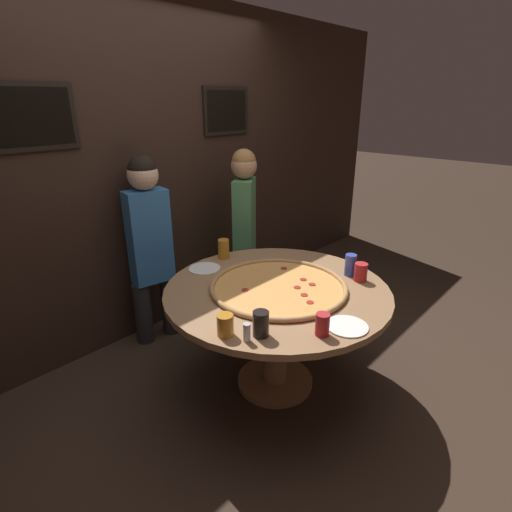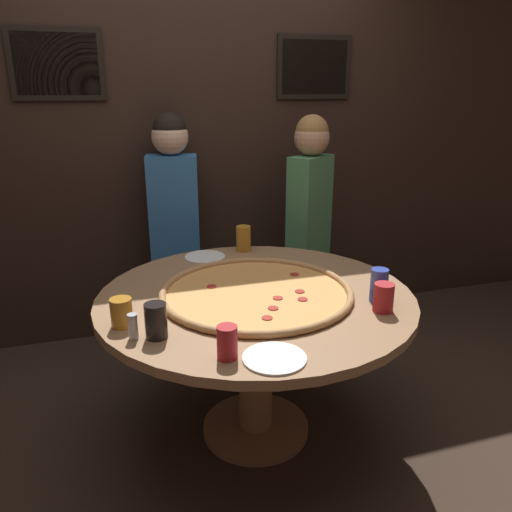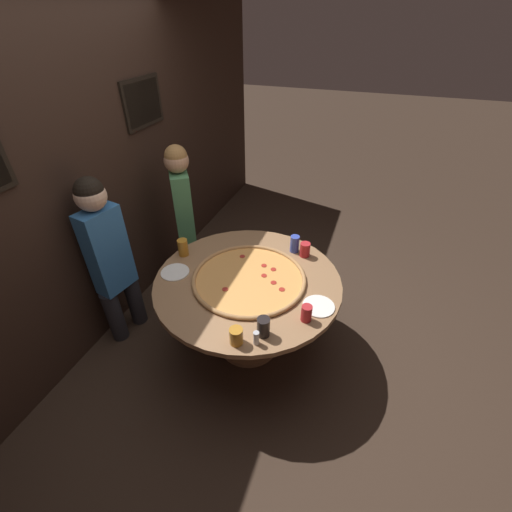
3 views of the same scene
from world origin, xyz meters
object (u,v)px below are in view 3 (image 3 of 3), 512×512
at_px(diner_far_left, 108,254).
at_px(white_plate_left_side, 319,306).
at_px(drink_cup_beside_pizza, 236,336).
at_px(drink_cup_far_left, 305,250).
at_px(drink_cup_by_shaker, 295,244).
at_px(drink_cup_front_edge, 263,327).
at_px(drink_cup_near_right, 183,248).
at_px(white_plate_far_back, 175,272).
at_px(condiment_shaker, 256,338).
at_px(diner_centre_back, 183,211).
at_px(drink_cup_far_right, 306,313).
at_px(giant_pizza, 249,278).
at_px(dining_table, 248,294).

bearing_deg(diner_far_left, white_plate_left_side, 103.47).
bearing_deg(drink_cup_beside_pizza, white_plate_left_side, -40.59).
relative_size(drink_cup_beside_pizza, drink_cup_far_left, 0.94).
distance_m(drink_cup_far_left, drink_cup_by_shaker, 0.10).
xyz_separation_m(drink_cup_far_left, drink_cup_front_edge, (-0.92, 0.05, 0.01)).
bearing_deg(drink_cup_front_edge, drink_cup_by_shaker, 3.08).
distance_m(drink_cup_near_right, white_plate_far_back, 0.25).
bearing_deg(white_plate_left_side, condiment_shaker, 146.52).
height_order(drink_cup_near_right, white_plate_left_side, drink_cup_near_right).
height_order(white_plate_far_back, diner_centre_back, diner_centre_back).
bearing_deg(drink_cup_far_right, giant_pizza, 62.36).
height_order(drink_cup_far_left, diner_centre_back, diner_centre_back).
bearing_deg(white_plate_far_back, drink_cup_by_shaker, -53.09).
distance_m(giant_pizza, drink_cup_far_left, 0.55).
bearing_deg(condiment_shaker, white_plate_left_side, -33.48).
bearing_deg(drink_cup_far_right, drink_cup_by_shaker, 20.31).
relative_size(giant_pizza, drink_cup_by_shaker, 5.91).
distance_m(drink_cup_far_left, white_plate_far_back, 1.06).
xyz_separation_m(drink_cup_by_shaker, diner_centre_back, (0.16, 1.15, 0.02)).
xyz_separation_m(drink_cup_far_left, white_plate_far_back, (-0.57, 0.90, -0.06)).
height_order(drink_cup_front_edge, drink_cup_by_shaker, drink_cup_by_shaker).
distance_m(white_plate_far_back, diner_far_left, 0.55).
relative_size(white_plate_far_back, diner_far_left, 0.15).
bearing_deg(drink_cup_by_shaker, giant_pizza, 154.86).
xyz_separation_m(drink_cup_front_edge, condiment_shaker, (-0.08, 0.02, -0.02)).
relative_size(drink_cup_far_right, drink_cup_by_shaker, 0.81).
bearing_deg(diner_far_left, white_plate_far_back, 109.10).
distance_m(dining_table, giant_pizza, 0.16).
xyz_separation_m(drink_cup_far_right, diner_far_left, (0.06, 1.61, 0.04)).
relative_size(giant_pizza, diner_centre_back, 0.59).
distance_m(giant_pizza, diner_far_left, 1.13).
relative_size(drink_cup_far_left, white_plate_far_back, 0.55).
relative_size(dining_table, white_plate_far_back, 6.46).
bearing_deg(condiment_shaker, drink_cup_by_shaker, 1.85).
distance_m(dining_table, diner_far_left, 1.14).
bearing_deg(drink_cup_beside_pizza, dining_table, 14.60).
relative_size(drink_cup_front_edge, condiment_shaker, 1.39).
distance_m(drink_cup_by_shaker, white_plate_far_back, 1.00).
bearing_deg(dining_table, condiment_shaker, -154.05).
height_order(drink_cup_far_left, condiment_shaker, drink_cup_far_left).
xyz_separation_m(drink_cup_near_right, condiment_shaker, (-0.68, -0.89, -0.02)).
distance_m(drink_cup_by_shaker, condiment_shaker, 1.04).
bearing_deg(drink_cup_near_right, diner_far_left, 123.51).
xyz_separation_m(drink_cup_beside_pizza, white_plate_left_side, (0.48, -0.41, -0.05)).
xyz_separation_m(drink_cup_far_left, diner_far_left, (-0.65, 1.43, 0.04)).
relative_size(dining_table, white_plate_left_side, 6.38).
xyz_separation_m(dining_table, diner_far_left, (-0.20, 1.10, 0.25)).
bearing_deg(white_plate_left_side, white_plate_far_back, 90.45).
bearing_deg(white_plate_left_side, drink_cup_front_edge, 142.66).
relative_size(giant_pizza, diner_far_left, 0.58).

